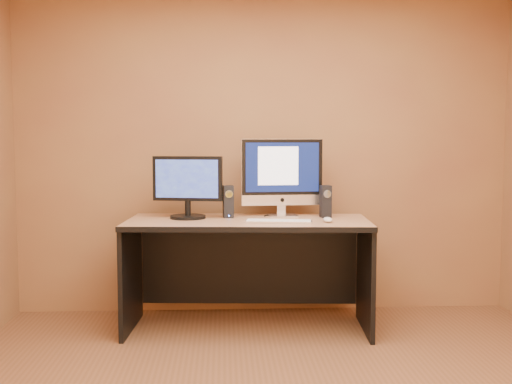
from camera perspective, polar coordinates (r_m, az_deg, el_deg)
walls at (r=3.23m, az=3.01°, el=2.66°), size 4.00×4.00×2.60m
desk at (r=4.77m, az=-0.73°, el=-7.38°), size 1.82×0.89×0.82m
imac at (r=4.89m, az=2.37°, el=1.37°), size 0.64×0.28×0.61m
second_monitor at (r=4.79m, az=-6.10°, el=0.41°), size 0.57×0.36×0.46m
speaker_left at (r=4.82m, az=-2.48°, el=-0.86°), size 0.09×0.09×0.24m
speaker_right at (r=4.86m, az=6.21°, el=-0.84°), size 0.09×0.09×0.24m
keyboard at (r=4.56m, az=2.04°, el=-2.61°), size 0.49×0.20×0.02m
mouse at (r=4.60m, az=6.39°, el=-2.45°), size 0.07×0.11×0.04m
cable_a at (r=4.98m, az=2.71°, el=-2.03°), size 0.03×0.24×0.01m
cable_b at (r=4.99m, az=1.25°, el=-2.02°), size 0.11×0.18×0.01m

